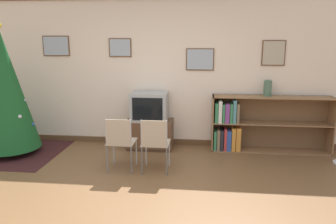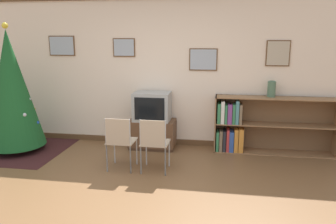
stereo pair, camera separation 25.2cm
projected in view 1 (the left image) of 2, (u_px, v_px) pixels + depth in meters
ground_plane at (136, 208)px, 3.82m from camera, size 24.00×24.00×0.00m
wall_back at (162, 71)px, 5.91m from camera, size 9.02×0.11×2.70m
area_rug at (12, 153)px, 5.66m from camera, size 1.64×1.54×0.01m
christmas_tree at (6, 91)px, 5.42m from camera, size 0.98×0.98×2.18m
tv_console at (150, 134)px, 5.87m from camera, size 0.82×0.47×0.52m
television at (149, 107)px, 5.76m from camera, size 0.64×0.46×0.50m
folding_chair_left at (120, 141)px, 4.79m from camera, size 0.40×0.40×0.82m
folding_chair_right at (155, 142)px, 4.73m from camera, size 0.40×0.40×0.82m
bookshelf at (249, 125)px, 5.72m from camera, size 2.03×0.36×0.97m
vase at (268, 88)px, 5.59m from camera, size 0.14×0.14×0.27m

